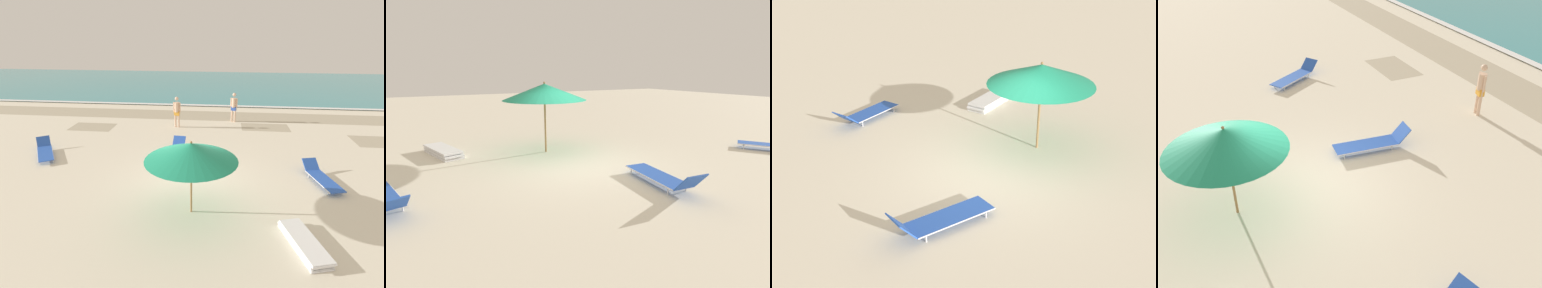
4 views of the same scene
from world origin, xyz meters
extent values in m
cube|color=beige|center=(0.00, 0.00, -0.08)|extent=(60.00, 60.00, 0.16)
cylinder|color=#9E7547|center=(0.24, -1.69, 1.01)|extent=(0.06, 0.06, 2.02)
cone|color=#1E936B|center=(0.24, -1.69, 2.02)|extent=(2.74, 2.74, 0.53)
cylinder|color=#166E50|center=(0.24, -1.69, 1.76)|extent=(2.66, 2.66, 0.01)
sphere|color=#9E7547|center=(0.24, -1.69, 2.31)|extent=(0.07, 0.07, 0.07)
cube|color=white|center=(3.33, -2.96, 0.06)|extent=(1.06, 1.89, 0.03)
cube|color=silver|center=(3.33, -2.96, 0.03)|extent=(1.08, 1.93, 0.04)
cube|color=white|center=(3.33, -2.93, 0.14)|extent=(1.06, 1.89, 0.03)
cube|color=silver|center=(3.33, -2.93, 0.11)|extent=(1.08, 1.93, 0.04)
cube|color=white|center=(3.34, -2.99, 0.23)|extent=(1.06, 1.89, 0.03)
cube|color=silver|center=(3.34, -2.99, 0.20)|extent=(1.08, 1.93, 0.04)
cube|color=blue|center=(-1.00, 2.30, 0.17)|extent=(0.78, 1.92, 0.03)
cylinder|color=silver|center=(-1.30, 2.33, 0.17)|extent=(0.21, 1.86, 0.03)
cylinder|color=silver|center=(-0.70, 2.27, 0.17)|extent=(0.21, 1.86, 0.03)
cube|color=blue|center=(-0.89, 3.41, 0.38)|extent=(0.61, 0.44, 0.43)
cylinder|color=silver|center=(-1.33, 1.60, 0.08)|extent=(0.03, 0.03, 0.16)
cylinder|color=silver|center=(-0.82, 1.55, 0.08)|extent=(0.03, 0.03, 0.16)
cylinder|color=silver|center=(-1.18, 3.05, 0.08)|extent=(0.03, 0.03, 0.16)
cylinder|color=silver|center=(-0.68, 3.00, 0.08)|extent=(0.03, 0.03, 0.16)
cube|color=blue|center=(4.86, 0.48, 0.17)|extent=(0.99, 1.80, 0.03)
cylinder|color=silver|center=(4.57, 0.41, 0.17)|extent=(0.44, 1.67, 0.03)
cylinder|color=silver|center=(5.15, 0.56, 0.17)|extent=(0.44, 1.67, 0.03)
cube|color=blue|center=(4.60, 1.52, 0.35)|extent=(0.67, 0.57, 0.37)
cylinder|color=silver|center=(4.77, -0.23, 0.08)|extent=(0.03, 0.03, 0.16)
cylinder|color=silver|center=(5.27, -0.10, 0.08)|extent=(0.03, 0.03, 0.16)
cylinder|color=silver|center=(4.45, 1.07, 0.08)|extent=(0.03, 0.03, 0.16)
cylinder|color=silver|center=(4.95, 1.19, 0.08)|extent=(0.03, 0.03, 0.16)
camera|label=1|loc=(1.10, -9.56, 5.32)|focal=28.00mm
camera|label=2|loc=(4.08, 7.43, 2.65)|focal=28.00mm
camera|label=3|loc=(-8.11, 8.07, 6.23)|focal=50.00mm
camera|label=4|loc=(8.46, -2.47, 6.72)|focal=40.00mm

